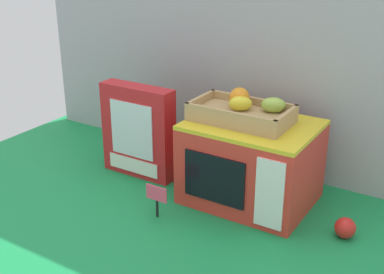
% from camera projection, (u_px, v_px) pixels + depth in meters
% --- Properties ---
extents(ground_plane, '(1.70, 1.70, 0.00)m').
position_uv_depth(ground_plane, '(195.00, 186.00, 1.66)').
color(ground_plane, '#198C47').
rests_on(ground_plane, ground).
extents(display_back_panel, '(1.61, 0.03, 0.76)m').
position_uv_depth(display_back_panel, '(234.00, 57.00, 1.72)').
color(display_back_panel, '#A0A3A8').
rests_on(display_back_panel, ground).
extents(toy_microwave, '(0.37, 0.30, 0.25)m').
position_uv_depth(toy_microwave, '(251.00, 162.00, 1.53)').
color(toy_microwave, red).
rests_on(toy_microwave, ground).
extents(food_groups_crate, '(0.29, 0.16, 0.09)m').
position_uv_depth(food_groups_crate, '(243.00, 112.00, 1.49)').
color(food_groups_crate, tan).
rests_on(food_groups_crate, toy_microwave).
extents(cookie_set_box, '(0.26, 0.07, 0.31)m').
position_uv_depth(cookie_set_box, '(138.00, 131.00, 1.69)').
color(cookie_set_box, red).
rests_on(cookie_set_box, ground).
extents(price_sign, '(0.07, 0.01, 0.10)m').
position_uv_depth(price_sign, '(157.00, 197.00, 1.46)').
color(price_sign, black).
rests_on(price_sign, ground).
extents(loose_toy_apple, '(0.06, 0.06, 0.06)m').
position_uv_depth(loose_toy_apple, '(345.00, 228.00, 1.38)').
color(loose_toy_apple, red).
rests_on(loose_toy_apple, ground).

